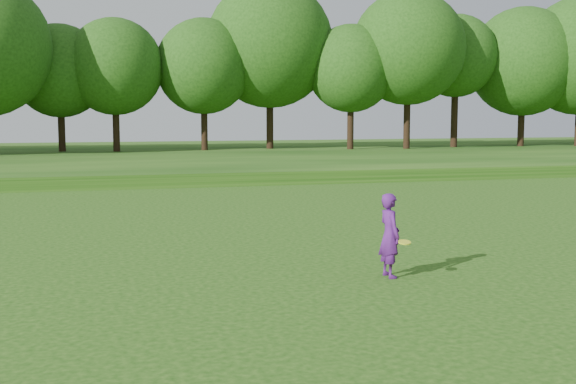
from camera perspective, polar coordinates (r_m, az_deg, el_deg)
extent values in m
plane|color=#17410C|center=(12.80, -3.49, -8.43)|extent=(140.00, 140.00, 0.00)
cube|color=#17410C|center=(46.29, -12.06, 2.52)|extent=(130.00, 30.00, 0.60)
cube|color=gray|center=(32.38, -10.68, 0.48)|extent=(130.00, 1.60, 0.04)
imported|color=#551973|center=(14.41, 8.03, -3.41)|extent=(0.44, 0.63, 1.67)
cylinder|color=yellow|center=(14.13, 9.20, -3.94)|extent=(0.25, 0.25, 0.07)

